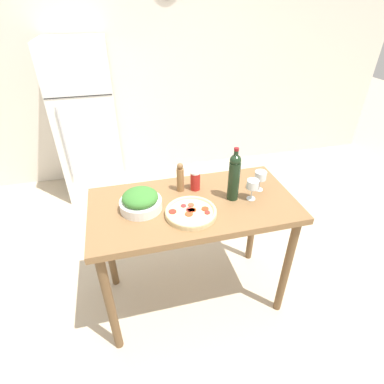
{
  "coord_description": "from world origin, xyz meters",
  "views": [
    {
      "loc": [
        -0.39,
        -1.5,
        2.01
      ],
      "look_at": [
        0.0,
        0.03,
        0.97
      ],
      "focal_mm": 28.0,
      "sensor_mm": 36.0,
      "label": 1
    }
  ],
  "objects_px": {
    "salad_bowl": "(141,201)",
    "homemade_pizza": "(191,212)",
    "salt_canister": "(195,180)",
    "wine_bottle": "(234,176)",
    "wine_glass_near": "(253,185)",
    "pepper_mill": "(180,178)",
    "refrigerator": "(87,123)",
    "wine_glass_far": "(260,176)"
  },
  "relations": [
    {
      "from": "wine_bottle",
      "to": "pepper_mill",
      "type": "xyz_separation_m",
      "value": [
        -0.31,
        0.18,
        -0.07
      ]
    },
    {
      "from": "homemade_pizza",
      "to": "wine_glass_near",
      "type": "bearing_deg",
      "value": 8.95
    },
    {
      "from": "refrigerator",
      "to": "homemade_pizza",
      "type": "bearing_deg",
      "value": -70.88
    },
    {
      "from": "wine_glass_near",
      "to": "salt_canister",
      "type": "height_order",
      "value": "wine_glass_near"
    },
    {
      "from": "refrigerator",
      "to": "salad_bowl",
      "type": "relative_size",
      "value": 6.49
    },
    {
      "from": "wine_bottle",
      "to": "wine_glass_near",
      "type": "relative_size",
      "value": 2.55
    },
    {
      "from": "refrigerator",
      "to": "salad_bowl",
      "type": "bearing_deg",
      "value": -77.74
    },
    {
      "from": "wine_glass_far",
      "to": "pepper_mill",
      "type": "relative_size",
      "value": 0.68
    },
    {
      "from": "homemade_pizza",
      "to": "salt_canister",
      "type": "distance_m",
      "value": 0.29
    },
    {
      "from": "refrigerator",
      "to": "wine_glass_far",
      "type": "xyz_separation_m",
      "value": [
        1.19,
        -1.81,
        0.17
      ]
    },
    {
      "from": "wine_glass_near",
      "to": "homemade_pizza",
      "type": "xyz_separation_m",
      "value": [
        -0.42,
        -0.07,
        -0.08
      ]
    },
    {
      "from": "wine_glass_near",
      "to": "salad_bowl",
      "type": "xyz_separation_m",
      "value": [
        -0.7,
        0.07,
        -0.05
      ]
    },
    {
      "from": "salad_bowl",
      "to": "homemade_pizza",
      "type": "relative_size",
      "value": 0.83
    },
    {
      "from": "wine_bottle",
      "to": "salad_bowl",
      "type": "height_order",
      "value": "wine_bottle"
    },
    {
      "from": "pepper_mill",
      "to": "refrigerator",
      "type": "bearing_deg",
      "value": 111.93
    },
    {
      "from": "wine_glass_far",
      "to": "salad_bowl",
      "type": "xyz_separation_m",
      "value": [
        -0.8,
        -0.02,
        -0.05
      ]
    },
    {
      "from": "refrigerator",
      "to": "salt_canister",
      "type": "bearing_deg",
      "value": -65.32
    },
    {
      "from": "wine_glass_near",
      "to": "pepper_mill",
      "type": "xyz_separation_m",
      "value": [
        -0.42,
        0.21,
        -0.01
      ]
    },
    {
      "from": "refrigerator",
      "to": "pepper_mill",
      "type": "xyz_separation_m",
      "value": [
        0.68,
        -1.68,
        0.17
      ]
    },
    {
      "from": "pepper_mill",
      "to": "salt_canister",
      "type": "bearing_deg",
      "value": -5.49
    },
    {
      "from": "wine_glass_near",
      "to": "homemade_pizza",
      "type": "height_order",
      "value": "wine_glass_near"
    },
    {
      "from": "wine_glass_near",
      "to": "homemade_pizza",
      "type": "relative_size",
      "value": 0.45
    },
    {
      "from": "salad_bowl",
      "to": "salt_canister",
      "type": "height_order",
      "value": "salt_canister"
    },
    {
      "from": "wine_glass_far",
      "to": "wine_glass_near",
      "type": "bearing_deg",
      "value": -137.18
    },
    {
      "from": "wine_bottle",
      "to": "pepper_mill",
      "type": "bearing_deg",
      "value": 150.21
    },
    {
      "from": "homemade_pizza",
      "to": "salad_bowl",
      "type": "bearing_deg",
      "value": 154.52
    },
    {
      "from": "pepper_mill",
      "to": "salt_canister",
      "type": "relative_size",
      "value": 1.51
    },
    {
      "from": "pepper_mill",
      "to": "homemade_pizza",
      "type": "bearing_deg",
      "value": -89.54
    },
    {
      "from": "refrigerator",
      "to": "wine_glass_near",
      "type": "bearing_deg",
      "value": -59.91
    },
    {
      "from": "salad_bowl",
      "to": "salt_canister",
      "type": "bearing_deg",
      "value": 19.38
    },
    {
      "from": "salt_canister",
      "to": "wine_bottle",
      "type": "bearing_deg",
      "value": -38.83
    },
    {
      "from": "wine_glass_near",
      "to": "salt_canister",
      "type": "relative_size",
      "value": 1.02
    },
    {
      "from": "wine_glass_far",
      "to": "salt_canister",
      "type": "xyz_separation_m",
      "value": [
        -0.42,
        0.11,
        -0.04
      ]
    },
    {
      "from": "refrigerator",
      "to": "salt_canister",
      "type": "distance_m",
      "value": 1.87
    },
    {
      "from": "refrigerator",
      "to": "pepper_mill",
      "type": "relative_size",
      "value": 8.13
    },
    {
      "from": "pepper_mill",
      "to": "salt_canister",
      "type": "distance_m",
      "value": 0.11
    },
    {
      "from": "homemade_pizza",
      "to": "salt_canister",
      "type": "relative_size",
      "value": 2.27
    },
    {
      "from": "wine_glass_near",
      "to": "homemade_pizza",
      "type": "bearing_deg",
      "value": -171.05
    },
    {
      "from": "wine_glass_near",
      "to": "wine_glass_far",
      "type": "bearing_deg",
      "value": 42.82
    },
    {
      "from": "salad_bowl",
      "to": "pepper_mill",
      "type": "bearing_deg",
      "value": 27.1
    },
    {
      "from": "wine_bottle",
      "to": "salt_canister",
      "type": "bearing_deg",
      "value": 141.17
    },
    {
      "from": "homemade_pizza",
      "to": "pepper_mill",
      "type": "bearing_deg",
      "value": 90.46
    }
  ]
}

